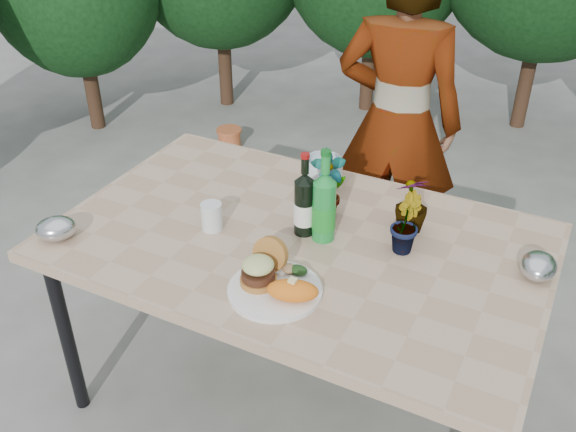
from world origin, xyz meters
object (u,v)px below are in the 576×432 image
at_px(dinner_plate, 275,290).
at_px(person, 398,123).
at_px(wine_bottle, 304,205).
at_px(patio_table, 299,252).

height_order(dinner_plate, person, person).
bearing_deg(dinner_plate, wine_bottle, 100.83).
xyz_separation_m(dinner_plate, wine_bottle, (-0.06, 0.32, 0.10)).
distance_m(dinner_plate, wine_bottle, 0.34).
xyz_separation_m(wine_bottle, person, (0.01, 0.93, -0.08)).
distance_m(patio_table, person, 0.97).
bearing_deg(patio_table, wine_bottle, 88.39).
relative_size(dinner_plate, wine_bottle, 0.95).
bearing_deg(dinner_plate, person, 92.40).
relative_size(patio_table, wine_bottle, 5.44).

